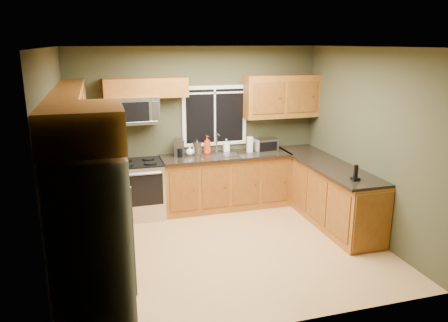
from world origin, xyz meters
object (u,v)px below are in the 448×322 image
paper_towel_roll (250,144)px  coffee_maker (179,148)px  soap_bottle_b (226,145)px  refrigerator (92,243)px  toaster_oven (265,145)px  soap_bottle_c (190,151)px  cordless_phone (356,176)px  soap_bottle_a (207,145)px  range (139,189)px  kettle (197,148)px  microwave (134,110)px

paper_towel_roll → coffee_maker: bearing=177.3°
soap_bottle_b → refrigerator: bearing=-126.5°
toaster_oven → paper_towel_roll: size_ratio=1.38×
soap_bottle_c → refrigerator: bearing=-118.2°
soap_bottle_c → toaster_oven: bearing=-4.5°
coffee_maker → cordless_phone: 2.86m
toaster_oven → soap_bottle_a: size_ratio=1.27×
range → refrigerator: bearing=-104.0°
coffee_maker → soap_bottle_c: (0.18, -0.00, -0.05)m
kettle → cordless_phone: bearing=-48.1°
toaster_oven → kettle: bearing=175.9°
coffee_maker → paper_towel_roll: 1.22m
soap_bottle_a → soap_bottle_b: bearing=14.5°
kettle → soap_bottle_a: soap_bottle_a is taller
cordless_phone → soap_bottle_c: bearing=133.6°
paper_towel_roll → soap_bottle_b: (-0.38, 0.15, -0.02)m
kettle → soap_bottle_c: (-0.12, 0.02, -0.04)m
microwave → soap_bottle_c: (0.87, -0.00, -0.71)m
toaster_oven → kettle: 1.19m
microwave → coffee_maker: size_ratio=2.76×
refrigerator → microwave: 3.10m
refrigerator → range: size_ratio=1.92×
range → soap_bottle_c: soap_bottle_c is taller
microwave → soap_bottle_c: bearing=-0.1°
toaster_oven → coffee_maker: (-1.48, 0.10, 0.01)m
kettle → soap_bottle_b: (0.54, 0.11, -0.02)m
soap_bottle_c → cordless_phone: size_ratio=0.71×
refrigerator → cordless_phone: size_ratio=8.13×
range → cordless_phone: size_ratio=4.24×
paper_towel_roll → soap_bottle_b: 0.41m
refrigerator → kettle: 3.34m
paper_towel_roll → soap_bottle_b: bearing=157.9°
microwave → toaster_oven: size_ratio=1.92×
range → paper_towel_roll: paper_towel_roll is taller
refrigerator → cordless_phone: 3.56m
soap_bottle_a → cordless_phone: size_ratio=1.40×
toaster_oven → soap_bottle_b: 0.67m
coffee_maker → paper_towel_roll: (1.21, -0.06, 0.00)m
range → toaster_oven: bearing=0.8°
refrigerator → cordless_phone: refrigerator is taller
range → paper_towel_roll: (1.91, 0.08, 0.60)m
range → toaster_oven: toaster_oven is taller
toaster_oven → soap_bottle_b: toaster_oven is taller
coffee_maker → kettle: 0.30m
refrigerator → coffee_maker: bearing=64.6°
microwave → soap_bottle_c: microwave is taller
refrigerator → soap_bottle_c: (1.56, 2.90, 0.12)m
paper_towel_roll → soap_bottle_c: size_ratio=1.83×
range → cordless_phone: (2.75, -1.84, 0.54)m
coffee_maker → paper_towel_roll: paper_towel_roll is taller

